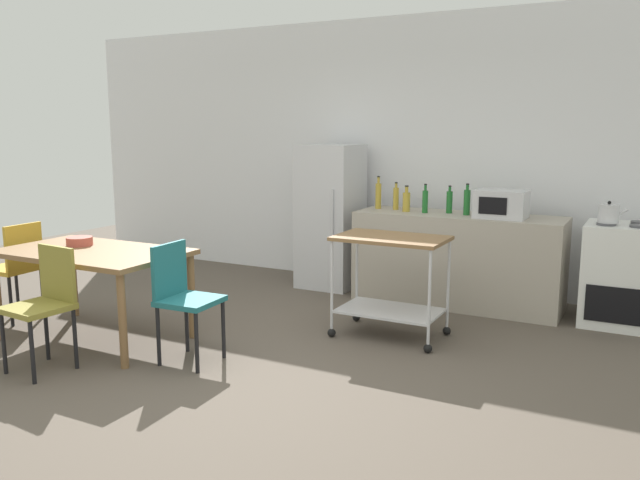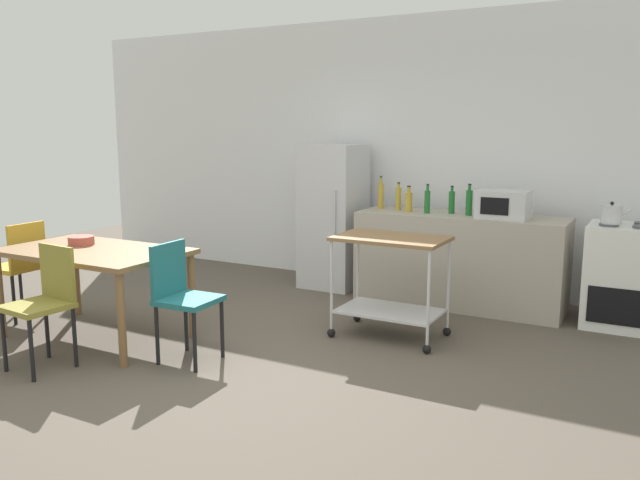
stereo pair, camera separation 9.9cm
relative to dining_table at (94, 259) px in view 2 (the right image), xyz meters
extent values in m
plane|color=brown|center=(1.45, -0.17, -0.67)|extent=(12.00, 12.00, 0.00)
cube|color=white|center=(1.45, 3.03, 0.78)|extent=(8.40, 0.12, 2.90)
cube|color=#A89E8E|center=(2.35, 2.43, -0.22)|extent=(2.00, 0.64, 0.90)
cube|color=brown|center=(0.00, 0.00, 0.06)|extent=(1.50, 0.90, 0.04)
cylinder|color=brown|center=(-0.69, -0.39, -0.32)|extent=(0.06, 0.06, 0.71)
cylinder|color=brown|center=(0.69, -0.39, -0.32)|extent=(0.06, 0.06, 0.71)
cylinder|color=brown|center=(-0.69, 0.39, -0.32)|extent=(0.06, 0.06, 0.71)
cylinder|color=brown|center=(0.69, 0.39, -0.32)|extent=(0.06, 0.06, 0.71)
cube|color=gold|center=(-1.09, 0.06, -0.20)|extent=(0.41, 0.41, 0.04)
cube|color=gold|center=(-0.91, 0.06, 0.02)|extent=(0.04, 0.38, 0.40)
cylinder|color=black|center=(-1.27, 0.22, -0.45)|extent=(0.03, 0.03, 0.45)
cylinder|color=black|center=(-0.93, 0.23, -0.45)|extent=(0.03, 0.03, 0.45)
cylinder|color=black|center=(-0.92, -0.11, -0.45)|extent=(0.03, 0.03, 0.45)
cube|color=olive|center=(0.20, -0.71, -0.20)|extent=(0.43, 0.43, 0.04)
cube|color=olive|center=(0.22, -0.53, 0.02)|extent=(0.38, 0.06, 0.40)
cylinder|color=black|center=(0.02, -0.87, -0.45)|extent=(0.03, 0.03, 0.45)
cylinder|color=black|center=(0.36, -0.90, -0.45)|extent=(0.03, 0.03, 0.45)
cylinder|color=black|center=(0.05, -0.53, -0.45)|extent=(0.03, 0.03, 0.45)
cylinder|color=black|center=(0.39, -0.56, -0.45)|extent=(0.03, 0.03, 0.45)
cube|color=#1E666B|center=(1.04, -0.06, -0.20)|extent=(0.42, 0.42, 0.04)
cube|color=#1E666B|center=(0.86, -0.07, 0.02)|extent=(0.05, 0.38, 0.40)
cylinder|color=black|center=(1.22, -0.22, -0.45)|extent=(0.03, 0.03, 0.45)
cylinder|color=black|center=(1.20, 0.12, -0.45)|extent=(0.03, 0.03, 0.45)
cylinder|color=black|center=(0.88, -0.24, -0.45)|extent=(0.03, 0.03, 0.45)
cylinder|color=black|center=(0.87, 0.10, -0.45)|extent=(0.03, 0.03, 0.45)
cube|color=white|center=(3.80, 2.45, -0.22)|extent=(0.60, 0.60, 0.90)
cube|color=black|center=(3.80, 2.14, -0.42)|extent=(0.48, 0.01, 0.32)
cylinder|color=#47474C|center=(3.67, 2.33, 0.24)|extent=(0.16, 0.16, 0.02)
cylinder|color=#47474C|center=(3.67, 2.57, 0.24)|extent=(0.16, 0.16, 0.02)
cube|color=silver|center=(0.90, 2.53, 0.10)|extent=(0.60, 0.60, 1.55)
cylinder|color=silver|center=(1.08, 2.21, 0.18)|extent=(0.02, 0.02, 0.50)
cube|color=brown|center=(2.13, 1.20, 0.16)|extent=(0.90, 0.56, 0.03)
cube|color=silver|center=(2.13, 1.20, -0.45)|extent=(0.83, 0.52, 0.02)
cylinder|color=silver|center=(1.71, 0.95, -0.22)|extent=(0.02, 0.02, 0.76)
sphere|color=black|center=(1.71, 0.95, -0.64)|extent=(0.07, 0.07, 0.07)
cylinder|color=silver|center=(2.55, 0.95, -0.22)|extent=(0.02, 0.02, 0.76)
sphere|color=black|center=(2.55, 0.95, -0.64)|extent=(0.07, 0.07, 0.07)
cylinder|color=silver|center=(1.71, 1.45, -0.22)|extent=(0.02, 0.02, 0.76)
sphere|color=black|center=(1.71, 1.45, -0.64)|extent=(0.07, 0.07, 0.07)
cylinder|color=silver|center=(2.55, 1.45, -0.22)|extent=(0.02, 0.02, 0.76)
sphere|color=black|center=(2.55, 1.45, -0.64)|extent=(0.07, 0.07, 0.07)
cylinder|color=gold|center=(1.48, 2.48, 0.36)|extent=(0.06, 0.06, 0.26)
cylinder|color=gold|center=(1.48, 2.48, 0.52)|extent=(0.03, 0.03, 0.06)
cylinder|color=black|center=(1.48, 2.48, 0.56)|extent=(0.03, 0.03, 0.01)
cylinder|color=gold|center=(1.67, 2.48, 0.34)|extent=(0.06, 0.06, 0.22)
cylinder|color=gold|center=(1.67, 2.48, 0.48)|extent=(0.03, 0.03, 0.04)
cylinder|color=black|center=(1.67, 2.48, 0.51)|extent=(0.03, 0.03, 0.01)
cylinder|color=gold|center=(1.82, 2.39, 0.33)|extent=(0.07, 0.07, 0.19)
cylinder|color=gold|center=(1.82, 2.39, 0.45)|extent=(0.03, 0.03, 0.06)
cylinder|color=black|center=(1.82, 2.39, 0.48)|extent=(0.04, 0.04, 0.01)
cylinder|color=#1E6628|center=(2.02, 2.38, 0.34)|extent=(0.06, 0.06, 0.22)
cylinder|color=#1E6628|center=(2.02, 2.38, 0.48)|extent=(0.03, 0.03, 0.05)
cylinder|color=black|center=(2.02, 2.38, 0.51)|extent=(0.03, 0.03, 0.01)
cylinder|color=#1E6628|center=(2.23, 2.47, 0.34)|extent=(0.06, 0.06, 0.22)
cylinder|color=#1E6628|center=(2.23, 2.47, 0.47)|extent=(0.03, 0.03, 0.04)
cylinder|color=black|center=(2.23, 2.47, 0.50)|extent=(0.03, 0.03, 0.01)
cylinder|color=#1E6628|center=(2.42, 2.41, 0.35)|extent=(0.06, 0.06, 0.24)
cylinder|color=#1E6628|center=(2.42, 2.41, 0.50)|extent=(0.03, 0.03, 0.05)
cylinder|color=black|center=(2.42, 2.41, 0.53)|extent=(0.03, 0.03, 0.01)
cube|color=silver|center=(2.76, 2.36, 0.36)|extent=(0.46, 0.34, 0.26)
cube|color=black|center=(2.72, 2.19, 0.36)|extent=(0.25, 0.01, 0.16)
cylinder|color=#B24C3F|center=(-0.25, 0.10, 0.12)|extent=(0.22, 0.22, 0.07)
cylinder|color=silver|center=(3.68, 2.35, 0.33)|extent=(0.17, 0.17, 0.16)
sphere|color=black|center=(3.68, 2.35, 0.42)|extent=(0.03, 0.03, 0.03)
cylinder|color=silver|center=(3.79, 2.35, 0.35)|extent=(0.08, 0.02, 0.07)
camera|label=1|loc=(4.03, -3.68, 1.07)|focal=36.14mm
camera|label=2|loc=(4.12, -3.63, 1.07)|focal=36.14mm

